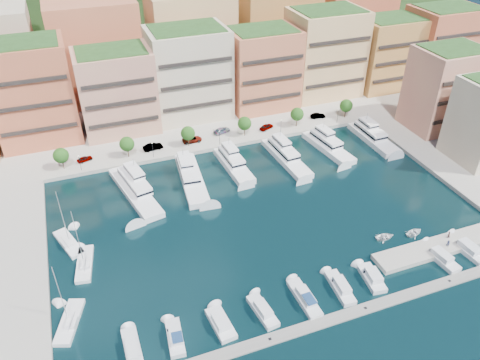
{
  "coord_description": "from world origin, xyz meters",
  "views": [
    {
      "loc": [
        -33.3,
        -73.03,
        64.1
      ],
      "look_at": [
        -3.44,
        6.53,
        6.0
      ],
      "focal_mm": 35.0,
      "sensor_mm": 36.0,
      "label": 1
    }
  ],
  "objects": [
    {
      "name": "tree_3",
      "position": [
        8.0,
        33.5,
        4.74
      ],
      "size": [
        3.8,
        3.8,
        5.65
      ],
      "color": "#473323",
      "rests_on": "north_quay"
    },
    {
      "name": "person_0",
      "position": [
        29.4,
        -22.85,
        1.79
      ],
      "size": [
        0.65,
        0.69,
        1.58
      ],
      "primitive_type": "imported",
      "rotation": [
        0.0,
        0.0,
        2.23
      ],
      "color": "#272C4E",
      "rests_on": "finger_pier"
    },
    {
      "name": "lamppost_2",
      "position": [
        0.0,
        31.2,
        3.83
      ],
      "size": [
        0.3,
        0.3,
        4.2
      ],
      "color": "black",
      "rests_on": "north_quay"
    },
    {
      "name": "yacht_4",
      "position": [
        13.94,
        19.65,
        1.09
      ],
      "size": [
        5.65,
        20.52,
        7.3
      ],
      "color": "white",
      "rests_on": "ground"
    },
    {
      "name": "apartment_2",
      "position": [
        -23.0,
        49.99,
        12.31
      ],
      "size": [
        20.0,
        15.5,
        22.8
      ],
      "color": "tan",
      "rests_on": "north_quay"
    },
    {
      "name": "ground",
      "position": [
        0.0,
        0.0,
        0.0
      ],
      "size": [
        400.0,
        400.0,
        0.0
      ],
      "primitive_type": "plane",
      "color": "black",
      "rests_on": "ground"
    },
    {
      "name": "yacht_1",
      "position": [
        -25.2,
        18.46,
        1.09
      ],
      "size": [
        9.3,
        23.36,
        7.3
      ],
      "color": "white",
      "rests_on": "ground"
    },
    {
      "name": "tree_5",
      "position": [
        40.0,
        33.5,
        4.74
      ],
      "size": [
        3.8,
        3.8,
        5.65
      ],
      "color": "#473323",
      "rests_on": "north_quay"
    },
    {
      "name": "sailboat_1",
      "position": [
        -38.4,
        -2.06,
        0.31
      ],
      "size": [
        4.35,
        10.05,
        13.2
      ],
      "color": "white",
      "rests_on": "ground"
    },
    {
      "name": "finger_pier",
      "position": [
        30.0,
        -22.0,
        0.0
      ],
      "size": [
        32.0,
        5.0,
        2.0
      ],
      "primitive_type": "cube",
      "color": "#9E998E",
      "rests_on": "ground"
    },
    {
      "name": "apartment_6",
      "position": [
        64.0,
        49.99,
        12.31
      ],
      "size": [
        20.0,
        15.5,
        22.8
      ],
      "color": "#C18346",
      "rests_on": "north_quay"
    },
    {
      "name": "apartment_4",
      "position": [
        20.0,
        49.99,
        12.81
      ],
      "size": [
        20.0,
        15.5,
        23.8
      ],
      "color": "#D3734F",
      "rests_on": "north_quay"
    },
    {
      "name": "hillside",
      "position": [
        0.0,
        110.0,
        0.0
      ],
      "size": [
        240.0,
        40.0,
        58.0
      ],
      "primitive_type": "cube",
      "color": "#1D3E19",
      "rests_on": "ground"
    },
    {
      "name": "backblock_4",
      "position": [
        65.0,
        74.0,
        16.0
      ],
      "size": [
        26.0,
        18.0,
        30.0
      ],
      "primitive_type": "cube",
      "color": "#C15E40",
      "rests_on": "north_quay"
    },
    {
      "name": "car_5",
      "position": [
        32.25,
        35.9,
        1.72
      ],
      "size": [
        4.54,
        2.1,
        1.44
      ],
      "primitive_type": "imported",
      "rotation": [
        0.0,
        0.0,
        1.44
      ],
      "color": "gray",
      "rests_on": "north_quay"
    },
    {
      "name": "south_pontoon",
      "position": [
        -3.0,
        -30.0,
        0.0
      ],
      "size": [
        72.0,
        2.2,
        0.35
      ],
      "primitive_type": "cube",
      "color": "gray",
      "rests_on": "ground"
    },
    {
      "name": "car_3",
      "position": [
        2.65,
        37.24,
        1.74
      ],
      "size": [
        5.5,
        3.68,
        1.48
      ],
      "primitive_type": "imported",
      "rotation": [
        0.0,
        0.0,
        1.92
      ],
      "color": "gray",
      "rests_on": "north_quay"
    },
    {
      "name": "cruiser_4",
      "position": [
        -2.97,
        -24.62,
        0.57
      ],
      "size": [
        2.68,
        9.15,
        2.66
      ],
      "color": "white",
      "rests_on": "ground"
    },
    {
      "name": "apartment_east_a",
      "position": [
        62.0,
        19.99,
        12.31
      ],
      "size": [
        18.0,
        14.5,
        22.8
      ],
      "color": "tan",
      "rests_on": "east_quay"
    },
    {
      "name": "backblock_2",
      "position": [
        5.0,
        74.0,
        16.0
      ],
      "size": [
        26.0,
        18.0,
        30.0
      ],
      "primitive_type": "cube",
      "color": "#F2BE80",
      "rests_on": "north_quay"
    },
    {
      "name": "cruiser_0",
      "position": [
        -33.09,
        -24.59,
        0.55
      ],
      "size": [
        2.5,
        8.66,
        2.55
      ],
      "color": "white",
      "rests_on": "ground"
    },
    {
      "name": "car_2",
      "position": [
        -6.53,
        35.21,
        1.74
      ],
      "size": [
        5.35,
        2.47,
        1.49
      ],
      "primitive_type": "imported",
      "rotation": [
        0.0,
        0.0,
        1.57
      ],
      "color": "gray",
      "rests_on": "north_quay"
    },
    {
      "name": "tender_0",
      "position": [
        20.02,
        -15.64,
        0.42
      ],
      "size": [
        4.21,
        3.15,
        0.83
      ],
      "primitive_type": "imported",
      "rotation": [
        0.0,
        0.0,
        1.5
      ],
      "color": "white",
      "rests_on": "ground"
    },
    {
      "name": "tree_1",
      "position": [
        -24.0,
        33.5,
        4.74
      ],
      "size": [
        3.8,
        3.8,
        5.65
      ],
      "color": "#473323",
      "rests_on": "north_quay"
    },
    {
      "name": "tender_2",
      "position": [
        26.52,
        -16.63,
        0.41
      ],
      "size": [
        4.36,
        3.46,
        0.81
      ],
      "primitive_type": "imported",
      "rotation": [
        0.0,
        0.0,
        1.75
      ],
      "color": "white",
      "rests_on": "ground"
    },
    {
      "name": "cruiser_2",
      "position": [
        -18.49,
        -24.58,
        0.55
      ],
      "size": [
        3.54,
        7.42,
        2.55
      ],
      "color": "white",
      "rests_on": "ground"
    },
    {
      "name": "sailboat_2",
      "position": [
        -40.89,
        5.15,
        0.31
      ],
      "size": [
        5.72,
        9.96,
        13.2
      ],
      "color": "white",
      "rests_on": "ground"
    },
    {
      "name": "yacht_6",
      "position": [
        40.88,
        20.49,
        1.21
      ],
      "size": [
        5.22,
        18.64,
        7.3
      ],
      "color": "white",
      "rests_on": "ground"
    },
    {
      "name": "apartment_1",
      "position": [
        -44.0,
        51.99,
        14.31
      ],
      "size": [
        20.0,
        16.5,
        26.8
      ],
      "color": "#C15E40",
      "rests_on": "north_quay"
    },
    {
      "name": "backblock_1",
      "position": [
        -25.0,
        74.0,
        16.0
      ],
      "size": [
        26.0,
        18.0,
        30.0
      ],
      "primitive_type": "cube",
      "color": "#D3734F",
      "rests_on": "north_quay"
    },
    {
      "name": "yacht_3",
      "position": [
        0.06,
        21.05,
        1.21
      ],
      "size": [
        5.31,
        17.57,
        7.3
      ],
      "color": "white",
      "rests_on": "ground"
    },
    {
      "name": "apartment_3",
      "position": [
        -2.0,
        51.99,
        13.81
      ],
      "size": [
        22.0,
        16.5,
        25.8
      ],
      "color": "beige",
      "rests_on": "north_quay"
    },
    {
      "name": "tree_0",
      "position": [
        -40.0,
        33.5,
        4.74
      ],
      "size": [
        3.8,
        3.8,
        5.65
      ],
      "color": "#473323",
      "rests_on": "north_quay"
    },
    {
      "name": "lamppost_4",
      "position": [
        36.0,
        31.2,
        3.83
      ],
      "size": [
        0.3,
        0.3,
        4.2
      ],
      "color": "black",
      "rests_on": "north_quay"
    },
    {
      "name": "cruiser_3",
      "position": [
        -10.95,
        -24.58,
        0.55
      ],
      "size": [
        3.3,
        7.9,
        2.55
      ],
      "color": "white",
      "rests_on": "ground"
    },
    {
      "name": "person_1",
      "position": [
        31.3,
        -20.78,
        1.77
      ],
      "size": [
        0.78,
        0.63,
        1.53
      ],
      "primitive_type": "imported",
      "rotation": [
        0.0,
        0.0,
        3.08
      ],
      "color": "brown",
      "rests_on": "finger_pier"
    },
    {
      "name": "cruiser_5",
      "position": [
        4.21,
        -24.59,
        0.55
      ],
      "size": [
        3.07,
        8.37,
        2.55
      ],
      "color": "white",
      "rests_on": "ground"
    },
    {
      "name": "yacht_5",
      "position": [
        26.78,
        20.63,
        1.21
      ],
      "size": [
        6.87,
        18.72,
        7.3
      ],
      "color": "white",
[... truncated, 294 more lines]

